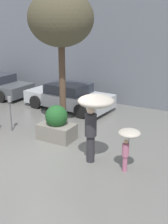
{
  "coord_description": "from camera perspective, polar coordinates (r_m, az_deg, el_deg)",
  "views": [
    {
      "loc": [
        4.75,
        -6.25,
        4.01
      ],
      "look_at": [
        0.39,
        1.6,
        1.05
      ],
      "focal_mm": 45.0,
      "sensor_mm": 36.0,
      "label": 1
    }
  ],
  "objects": [
    {
      "name": "parking_meter",
      "position": [
        10.71,
        -14.79,
        1.06
      ],
      "size": [
        0.14,
        0.14,
        1.34
      ],
      "color": "#595B60",
      "rests_on": "ground"
    },
    {
      "name": "person_adult",
      "position": [
        7.81,
        2.13,
        0.33
      ],
      "size": [
        1.01,
        1.01,
        2.05
      ],
      "rotation": [
        0.0,
        0.0,
        0.05
      ],
      "color": "#2D2D33",
      "rests_on": "ground"
    },
    {
      "name": "person_child",
      "position": [
        7.66,
        9.0,
        -5.32
      ],
      "size": [
        0.61,
        0.61,
        1.23
      ],
      "rotation": [
        0.0,
        0.0,
        0.76
      ],
      "color": "#B76684",
      "rests_on": "ground"
    },
    {
      "name": "street_tree",
      "position": [
        10.38,
        -4.72,
        18.19
      ],
      "size": [
        2.33,
        2.33,
        5.05
      ],
      "color": "brown",
      "rests_on": "ground"
    },
    {
      "name": "ground_plane",
      "position": [
        8.81,
        -7.37,
        -8.98
      ],
      "size": [
        40.0,
        40.0,
        0.0
      ],
      "primitive_type": "plane",
      "color": "slate"
    },
    {
      "name": "parked_car_near",
      "position": [
        13.28,
        -3.12,
        3.16
      ],
      "size": [
        4.25,
        2.22,
        1.19
      ],
      "rotation": [
        0.0,
        0.0,
        1.5
      ],
      "color": "#B7BCC1",
      "rests_on": "ground"
    },
    {
      "name": "planter_box",
      "position": [
        9.8,
        -5.56,
        -2.57
      ],
      "size": [
        1.25,
        0.8,
        1.24
      ],
      "color": "gray",
      "rests_on": "ground"
    },
    {
      "name": "building_facade",
      "position": [
        13.64,
        8.85,
        13.79
      ],
      "size": [
        18.0,
        0.3,
        6.0
      ],
      "color": "slate",
      "rests_on": "ground"
    }
  ]
}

